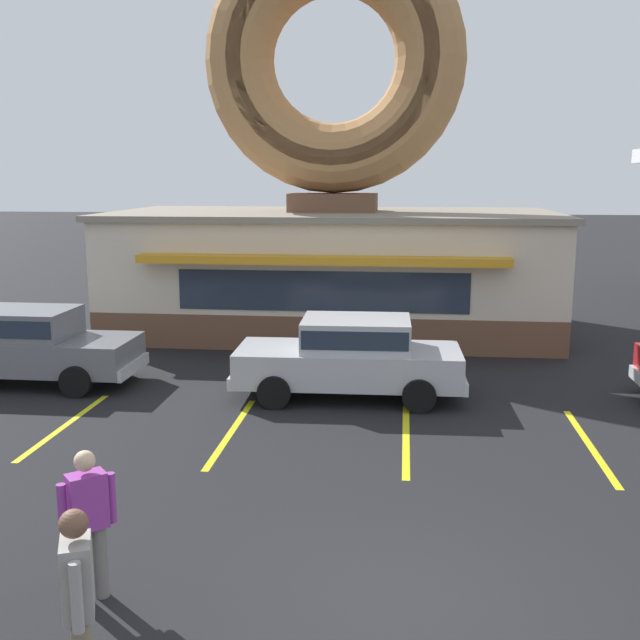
# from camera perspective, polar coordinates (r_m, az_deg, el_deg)

# --- Properties ---
(ground_plane) EXTENTS (160.00, 160.00, 0.00)m
(ground_plane) POSITION_cam_1_polar(r_m,az_deg,el_deg) (8.32, 7.28, -20.72)
(ground_plane) COLOR black
(donut_shop_building) EXTENTS (12.30, 6.75, 10.96)m
(donut_shop_building) POSITION_cam_1_polar(r_m,az_deg,el_deg) (21.13, 1.04, 9.30)
(donut_shop_building) COLOR brown
(donut_shop_building) RESTS_ON ground
(car_grey) EXTENTS (4.56, 1.98, 1.60)m
(car_grey) POSITION_cam_1_polar(r_m,az_deg,el_deg) (16.96, -21.35, -1.65)
(car_grey) COLOR slate
(car_grey) RESTS_ON ground
(car_silver) EXTENTS (4.60, 2.07, 1.60)m
(car_silver) POSITION_cam_1_polar(r_m,az_deg,el_deg) (14.81, 2.38, -2.64)
(car_silver) COLOR #B2B5BA
(car_silver) RESTS_ON ground
(pedestrian_blue_sweater_man) EXTENTS (0.37, 0.56, 1.76)m
(pedestrian_blue_sweater_man) POSITION_cam_1_polar(r_m,az_deg,el_deg) (6.74, -17.91, -19.62)
(pedestrian_blue_sweater_man) COLOR #7F7056
(pedestrian_blue_sweater_man) RESTS_ON ground
(pedestrian_leather_jacket_man) EXTENTS (0.47, 0.43, 1.64)m
(pedestrian_leather_jacket_man) POSITION_cam_1_polar(r_m,az_deg,el_deg) (8.27, -17.24, -14.25)
(pedestrian_leather_jacket_man) COLOR slate
(pedestrian_leather_jacket_man) RESTS_ON ground
(trash_bin) EXTENTS (0.57, 0.57, 0.97)m
(trash_bin) POSITION_cam_1_polar(r_m,az_deg,el_deg) (19.13, 17.06, -1.15)
(trash_bin) COLOR #51565B
(trash_bin) RESTS_ON ground
(parking_stripe_far_left) EXTENTS (0.12, 3.60, 0.01)m
(parking_stripe_far_left) POSITION_cam_1_polar(r_m,az_deg,el_deg) (14.13, -18.78, -7.58)
(parking_stripe_far_left) COLOR yellow
(parking_stripe_far_left) RESTS_ON ground
(parking_stripe_left) EXTENTS (0.12, 3.60, 0.01)m
(parking_stripe_left) POSITION_cam_1_polar(r_m,az_deg,el_deg) (13.17, -6.75, -8.42)
(parking_stripe_left) COLOR yellow
(parking_stripe_left) RESTS_ON ground
(parking_stripe_mid_left) EXTENTS (0.12, 3.60, 0.01)m
(parking_stripe_mid_left) POSITION_cam_1_polar(r_m,az_deg,el_deg) (12.84, 6.57, -8.92)
(parking_stripe_mid_left) COLOR yellow
(parking_stripe_mid_left) RESTS_ON ground
(parking_stripe_centre) EXTENTS (0.12, 3.60, 0.01)m
(parking_stripe_centre) POSITION_cam_1_polar(r_m,az_deg,el_deg) (13.21, 19.86, -8.95)
(parking_stripe_centre) COLOR yellow
(parking_stripe_centre) RESTS_ON ground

